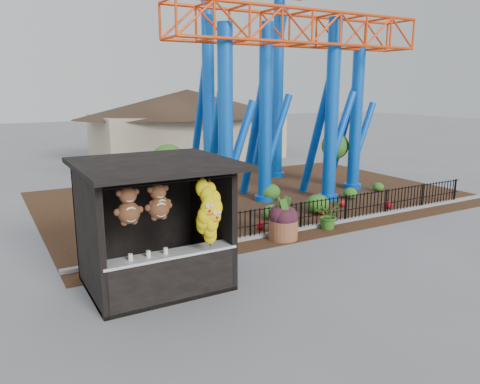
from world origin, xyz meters
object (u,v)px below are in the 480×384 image
prize_booth (158,228)px  potted_plant (328,215)px  terracotta_planter (283,229)px  roller_coaster (275,47)px

prize_booth → potted_plant: (6.72, 1.80, -1.04)m
prize_booth → potted_plant: 7.03m
terracotta_planter → roller_coaster: bearing=59.3°
prize_booth → roller_coaster: size_ratio=0.32×
roller_coaster → terracotta_planter: (-3.38, -5.70, -6.12)m
potted_plant → roller_coaster: bearing=57.3°
potted_plant → terracotta_planter: bearing=166.4°
prize_booth → terracotta_planter: 5.14m
terracotta_planter → potted_plant: size_ratio=0.95×
prize_booth → roller_coaster: roller_coaster is taller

